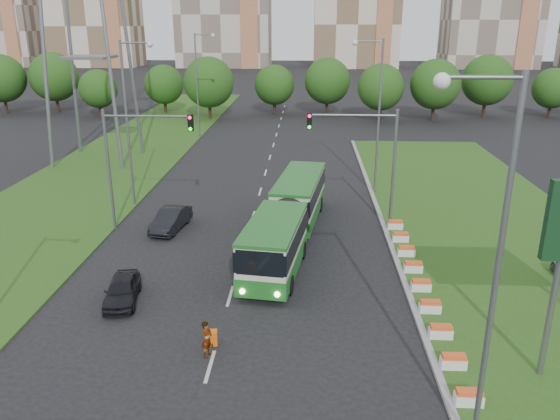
# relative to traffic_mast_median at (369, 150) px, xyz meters

# --- Properties ---
(ground) EXTENTS (360.00, 360.00, 0.00)m
(ground) POSITION_rel_traffic_mast_median_xyz_m (-4.78, -10.00, -5.35)
(ground) COLOR black
(ground) RESTS_ON ground
(grass_median) EXTENTS (14.00, 60.00, 0.15)m
(grass_median) POSITION_rel_traffic_mast_median_xyz_m (8.22, -2.00, -5.27)
(grass_median) COLOR #2A4F16
(grass_median) RESTS_ON ground
(median_kerb) EXTENTS (0.30, 60.00, 0.18)m
(median_kerb) POSITION_rel_traffic_mast_median_xyz_m (1.27, -2.00, -5.26)
(median_kerb) COLOR gray
(median_kerb) RESTS_ON ground
(left_verge) EXTENTS (12.00, 110.00, 0.10)m
(left_verge) POSITION_rel_traffic_mast_median_xyz_m (-22.78, 15.00, -5.30)
(left_verge) COLOR #2A4F16
(left_verge) RESTS_ON ground
(lane_markings) EXTENTS (0.20, 100.00, 0.01)m
(lane_markings) POSITION_rel_traffic_mast_median_xyz_m (-7.78, 10.00, -5.35)
(lane_markings) COLOR #B0B0A9
(lane_markings) RESTS_ON ground
(flower_planters) EXTENTS (1.10, 18.10, 0.60)m
(flower_planters) POSITION_rel_traffic_mast_median_xyz_m (1.92, -9.20, -4.90)
(flower_planters) COLOR white
(flower_planters) RESTS_ON grass_median
(traffic_mast_median) EXTENTS (5.76, 0.32, 8.00)m
(traffic_mast_median) POSITION_rel_traffic_mast_median_xyz_m (0.00, 0.00, 0.00)
(traffic_mast_median) COLOR slate
(traffic_mast_median) RESTS_ON ground
(traffic_mast_left) EXTENTS (5.76, 0.32, 8.00)m
(traffic_mast_left) POSITION_rel_traffic_mast_median_xyz_m (-15.16, -1.00, 0.00)
(traffic_mast_left) COLOR slate
(traffic_mast_left) RESTS_ON ground
(street_lamps) EXTENTS (36.00, 60.00, 12.00)m
(street_lamps) POSITION_rel_traffic_mast_median_xyz_m (-7.78, 0.00, 0.65)
(street_lamps) COLOR slate
(street_lamps) RESTS_ON ground
(tree_line) EXTENTS (120.00, 8.00, 9.00)m
(tree_line) POSITION_rel_traffic_mast_median_xyz_m (5.22, 45.00, -0.85)
(tree_line) COLOR #204A13
(tree_line) RESTS_ON ground
(articulated_bus) EXTENTS (2.62, 16.80, 2.77)m
(articulated_bus) POSITION_rel_traffic_mast_median_xyz_m (-5.14, -2.71, -3.66)
(articulated_bus) COLOR beige
(articulated_bus) RESTS_ON ground
(car_left_near) EXTENTS (2.09, 3.95, 1.28)m
(car_left_near) POSITION_rel_traffic_mast_median_xyz_m (-13.02, -10.85, -4.71)
(car_left_near) COLOR black
(car_left_near) RESTS_ON ground
(car_left_far) EXTENTS (2.13, 4.50, 1.42)m
(car_left_far) POSITION_rel_traffic_mast_median_xyz_m (-12.99, -0.86, -4.64)
(car_left_far) COLOR black
(car_left_far) RESTS_ON ground
(pedestrian) EXTENTS (0.56, 0.68, 1.60)m
(pedestrian) POSITION_rel_traffic_mast_median_xyz_m (-8.00, -15.27, -4.55)
(pedestrian) COLOR gray
(pedestrian) RESTS_ON ground
(shopping_trolley) EXTENTS (0.39, 0.42, 0.68)m
(shopping_trolley) POSITION_rel_traffic_mast_median_xyz_m (-7.92, -14.43, -5.01)
(shopping_trolley) COLOR orange
(shopping_trolley) RESTS_ON ground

